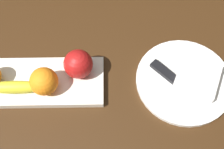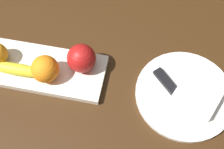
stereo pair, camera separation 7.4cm
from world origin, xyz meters
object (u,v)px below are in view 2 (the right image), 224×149
(dinner_plate, at_px, (184,95))
(folded_napkin, at_px, (198,94))
(banana, at_px, (17,69))
(orange_near_apple, at_px, (45,69))
(knife, at_px, (171,87))
(fruit_tray, at_px, (43,70))
(apple, at_px, (81,58))

(dinner_plate, height_order, folded_napkin, folded_napkin)
(dinner_plate, distance_m, folded_napkin, 0.04)
(dinner_plate, bearing_deg, banana, -176.70)
(banana, xyz_separation_m, folded_napkin, (0.47, 0.03, -0.01))
(orange_near_apple, bearing_deg, folded_napkin, 2.94)
(folded_napkin, bearing_deg, orange_near_apple, -177.06)
(folded_napkin, height_order, knife, folded_napkin)
(folded_napkin, bearing_deg, knife, 172.40)
(fruit_tray, xyz_separation_m, folded_napkin, (0.42, 0.00, 0.01))
(dinner_plate, bearing_deg, knife, 166.31)
(banana, xyz_separation_m, knife, (0.40, 0.03, -0.02))
(orange_near_apple, distance_m, knife, 0.33)
(folded_napkin, distance_m, knife, 0.07)
(orange_near_apple, height_order, dinner_plate, orange_near_apple)
(banana, relative_size, knife, 1.13)
(fruit_tray, bearing_deg, apple, 14.55)
(banana, relative_size, dinner_plate, 0.63)
(apple, height_order, orange_near_apple, apple)
(knife, bearing_deg, dinner_plate, 31.80)
(fruit_tray, relative_size, folded_napkin, 3.19)
(banana, bearing_deg, apple, 17.56)
(apple, bearing_deg, fruit_tray, -165.45)
(fruit_tray, height_order, apple, apple)
(folded_napkin, bearing_deg, banana, -176.92)
(apple, xyz_separation_m, orange_near_apple, (-0.08, -0.05, -0.00))
(fruit_tray, xyz_separation_m, orange_near_apple, (0.02, -0.02, 0.05))
(banana, distance_m, orange_near_apple, 0.08)
(fruit_tray, distance_m, banana, 0.07)
(apple, bearing_deg, dinner_plate, -5.65)
(knife, bearing_deg, fruit_tray, -132.94)
(banana, bearing_deg, knife, 4.48)
(dinner_plate, bearing_deg, apple, 174.35)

